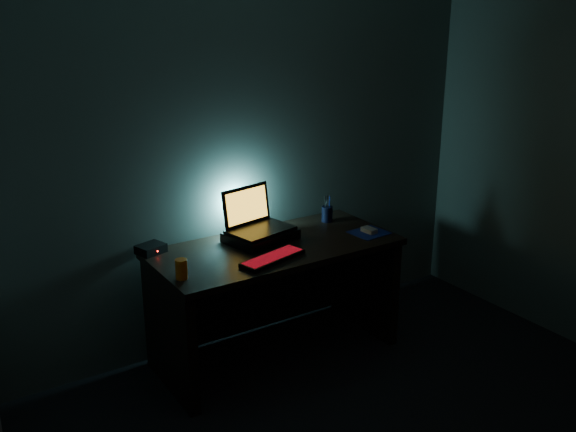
{
  "coord_description": "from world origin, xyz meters",
  "views": [
    {
      "loc": [
        -1.9,
        -1.47,
        2.14
      ],
      "look_at": [
        0.06,
        1.57,
        0.94
      ],
      "focal_mm": 40.0,
      "sensor_mm": 36.0,
      "label": 1
    }
  ],
  "objects_px": {
    "laptop": "(255,220)",
    "juice_glass": "(181,269)",
    "mouse": "(369,230)",
    "pen_cup": "(327,214)",
    "keyboard": "(273,258)",
    "router": "(151,249)"
  },
  "relations": [
    {
      "from": "mouse",
      "to": "router",
      "type": "relative_size",
      "value": 0.54
    },
    {
      "from": "mouse",
      "to": "laptop",
      "type": "bearing_deg",
      "value": 150.47
    },
    {
      "from": "mouse",
      "to": "pen_cup",
      "type": "bearing_deg",
      "value": 101.31
    },
    {
      "from": "router",
      "to": "juice_glass",
      "type": "bearing_deg",
      "value": -107.01
    },
    {
      "from": "keyboard",
      "to": "pen_cup",
      "type": "xyz_separation_m",
      "value": [
        0.66,
        0.38,
        0.04
      ]
    },
    {
      "from": "pen_cup",
      "to": "laptop",
      "type": "bearing_deg",
      "value": -178.11
    },
    {
      "from": "laptop",
      "to": "router",
      "type": "height_order",
      "value": "laptop"
    },
    {
      "from": "keyboard",
      "to": "mouse",
      "type": "distance_m",
      "value": 0.76
    },
    {
      "from": "keyboard",
      "to": "pen_cup",
      "type": "relative_size",
      "value": 4.1
    },
    {
      "from": "keyboard",
      "to": "juice_glass",
      "type": "height_order",
      "value": "juice_glass"
    },
    {
      "from": "laptop",
      "to": "juice_glass",
      "type": "relative_size",
      "value": 3.86
    },
    {
      "from": "pen_cup",
      "to": "mouse",
      "type": "bearing_deg",
      "value": -74.28
    },
    {
      "from": "keyboard",
      "to": "pen_cup",
      "type": "bearing_deg",
      "value": 15.67
    },
    {
      "from": "keyboard",
      "to": "router",
      "type": "distance_m",
      "value": 0.73
    },
    {
      "from": "laptop",
      "to": "juice_glass",
      "type": "xyz_separation_m",
      "value": [
        -0.64,
        -0.32,
        -0.06
      ]
    },
    {
      "from": "juice_glass",
      "to": "router",
      "type": "distance_m",
      "value": 0.44
    },
    {
      "from": "laptop",
      "to": "mouse",
      "type": "bearing_deg",
      "value": -36.84
    },
    {
      "from": "juice_glass",
      "to": "mouse",
      "type": "bearing_deg",
      "value": 0.56
    },
    {
      "from": "laptop",
      "to": "keyboard",
      "type": "relative_size",
      "value": 0.99
    },
    {
      "from": "laptop",
      "to": "mouse",
      "type": "height_order",
      "value": "laptop"
    },
    {
      "from": "laptop",
      "to": "pen_cup",
      "type": "distance_m",
      "value": 0.57
    },
    {
      "from": "pen_cup",
      "to": "juice_glass",
      "type": "xyz_separation_m",
      "value": [
        -1.2,
        -0.34,
        0.0
      ]
    }
  ]
}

